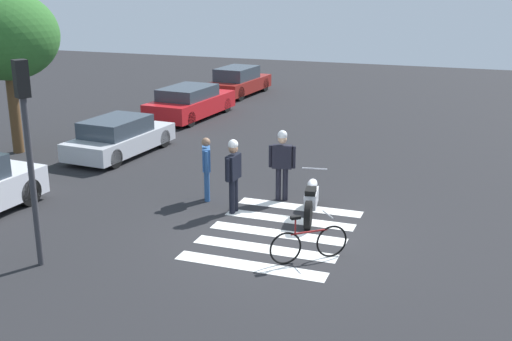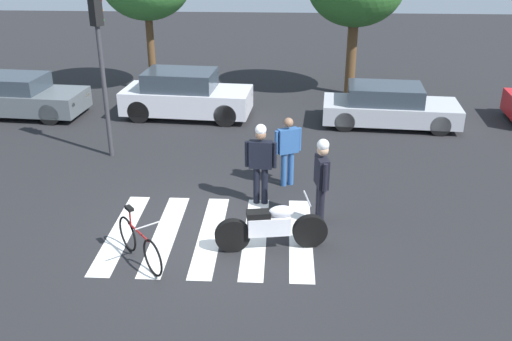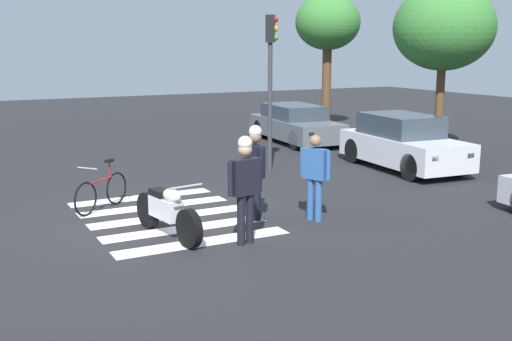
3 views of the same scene
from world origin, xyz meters
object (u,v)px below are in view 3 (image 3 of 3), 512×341
police_motorcycle (167,211)px  leaning_bicycle (102,192)px  officer_by_motorcycle (255,165)px  car_white_van (403,143)px  traffic_light_pole (271,67)px  car_grey_coupe (295,124)px  officer_on_foot (245,182)px  pedestrian_bystander (315,172)px

police_motorcycle → leaning_bicycle: 2.44m
officer_by_motorcycle → car_white_van: size_ratio=0.45×
traffic_light_pole → car_grey_coupe: bearing=141.7°
leaning_bicycle → officer_by_motorcycle: officer_by_motorcycle is taller
leaning_bicycle → officer_by_motorcycle: size_ratio=0.73×
officer_on_foot → car_white_van: bearing=120.0°
pedestrian_bystander → officer_by_motorcycle: bearing=-120.9°
officer_by_motorcycle → car_white_van: officer_by_motorcycle is taller
leaning_bicycle → car_white_van: bearing=93.8°
pedestrian_bystander → car_white_van: (-3.23, 4.92, -0.24)m
pedestrian_bystander → police_motorcycle: bearing=-96.0°
leaning_bicycle → car_white_van: size_ratio=0.33×
officer_by_motorcycle → traffic_light_pole: traffic_light_pole is taller
police_motorcycle → pedestrian_bystander: 2.92m
officer_by_motorcycle → car_white_van: (-2.64, 5.90, -0.37)m
car_grey_coupe → traffic_light_pole: 5.61m
police_motorcycle → traffic_light_pole: (-4.37, 4.46, 2.30)m
officer_by_motorcycle → traffic_light_pole: size_ratio=0.45×
police_motorcycle → car_white_van: (-2.93, 7.79, 0.24)m
officer_on_foot → officer_by_motorcycle: bearing=146.2°
officer_by_motorcycle → pedestrian_bystander: bearing=59.1°
police_motorcycle → car_grey_coupe: (-8.44, 7.67, 0.16)m
car_grey_coupe → officer_on_foot: bearing=-35.1°
car_grey_coupe → car_white_van: size_ratio=1.10×
car_white_van → pedestrian_bystander: bearing=-56.8°
police_motorcycle → car_grey_coupe: bearing=137.7°
pedestrian_bystander → traffic_light_pole: bearing=161.2°
leaning_bicycle → officer_by_motorcycle: (2.09, 2.47, 0.69)m
officer_by_motorcycle → pedestrian_bystander: officer_by_motorcycle is taller
pedestrian_bystander → car_white_van: bearing=123.2°
officer_on_foot → police_motorcycle: bearing=-132.8°
car_white_van → car_grey_coupe: bearing=-178.8°
car_white_van → leaning_bicycle: bearing=-86.2°
officer_by_motorcycle → pedestrian_bystander: size_ratio=1.11×
leaning_bicycle → car_white_van: car_white_van is taller
officer_on_foot → car_white_van: (-3.90, 6.74, -0.38)m
car_white_van → officer_by_motorcycle: bearing=-65.9°
car_white_van → traffic_light_pole: (-1.45, -3.33, 2.06)m
police_motorcycle → leaning_bicycle: (-2.37, -0.58, -0.08)m
traffic_light_pole → officer_on_foot: bearing=-32.5°
police_motorcycle → officer_on_foot: bearing=47.2°
officer_on_foot → car_grey_coupe: size_ratio=0.41×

